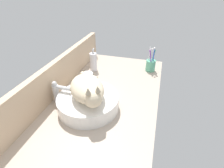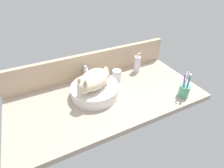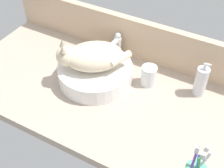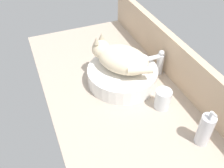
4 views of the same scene
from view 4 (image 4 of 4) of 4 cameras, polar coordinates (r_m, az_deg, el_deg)
The scene contains 7 objects.
ground_plane at distance 117.94cm, azimuth 1.37°, elevation -2.89°, with size 134.20×63.97×4.00cm, color #B2A08E.
backsplash_panel at distance 122.61cm, azimuth 14.60°, elevation 5.01°, with size 134.20×3.60×20.39cm, color #CCAD8C.
sink_basin at distance 120.55cm, azimuth 2.38°, elevation 2.02°, with size 33.51×33.51×7.83cm, color white.
cat at distance 115.13cm, azimuth 1.89°, elevation 5.95°, with size 30.20×28.59×14.00cm.
faucet at distance 125.57cm, azimuth 10.52°, elevation 5.06°, with size 3.60×11.83×13.60cm.
soap_dispenser at distance 99.28cm, azimuth 20.51°, elevation -9.78°, with size 5.30×5.30×17.21cm.
water_glass at distance 109.94cm, azimuth 11.50°, elevation -3.63°, with size 6.97×6.97×9.21cm.
Camera 4 is at (77.13, -34.31, 80.36)cm, focal length 40.00 mm.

